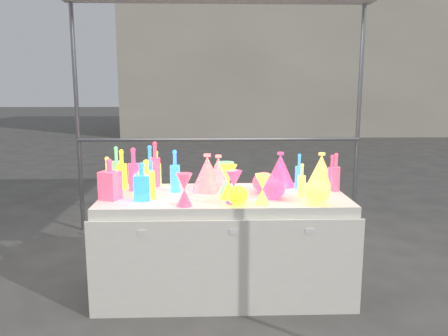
{
  "coord_description": "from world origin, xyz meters",
  "views": [
    {
      "loc": [
        -0.1,
        -3.17,
        1.51
      ],
      "look_at": [
        0.0,
        0.0,
        0.95
      ],
      "focal_mm": 35.0,
      "sensor_mm": 36.0,
      "label": 1
    }
  ],
  "objects_px": {
    "lampshade_0": "(207,173)",
    "cardboard_box_closed": "(163,207)",
    "hourglass_0": "(184,190)",
    "display_table": "(224,243)",
    "globe_0": "(238,196)",
    "bottle_0": "(156,168)",
    "decanter_0": "(146,179)"
  },
  "relations": [
    {
      "from": "bottle_0",
      "to": "lampshade_0",
      "type": "distance_m",
      "value": 0.46
    },
    {
      "from": "cardboard_box_closed",
      "to": "bottle_0",
      "type": "bearing_deg",
      "value": -109.51
    },
    {
      "from": "cardboard_box_closed",
      "to": "decanter_0",
      "type": "bearing_deg",
      "value": -111.24
    },
    {
      "from": "lampshade_0",
      "to": "globe_0",
      "type": "bearing_deg",
      "value": -88.61
    },
    {
      "from": "cardboard_box_closed",
      "to": "lampshade_0",
      "type": "bearing_deg",
      "value": -96.52
    },
    {
      "from": "hourglass_0",
      "to": "globe_0",
      "type": "xyz_separation_m",
      "value": [
        0.36,
        0.02,
        -0.05
      ]
    },
    {
      "from": "bottle_0",
      "to": "hourglass_0",
      "type": "distance_m",
      "value": 0.7
    },
    {
      "from": "bottle_0",
      "to": "decanter_0",
      "type": "relative_size",
      "value": 1.02
    },
    {
      "from": "hourglass_0",
      "to": "cardboard_box_closed",
      "type": "bearing_deg",
      "value": 100.28
    },
    {
      "from": "display_table",
      "to": "bottle_0",
      "type": "bearing_deg",
      "value": 147.92
    },
    {
      "from": "bottle_0",
      "to": "display_table",
      "type": "bearing_deg",
      "value": -32.08
    },
    {
      "from": "hourglass_0",
      "to": "globe_0",
      "type": "height_order",
      "value": "hourglass_0"
    },
    {
      "from": "hourglass_0",
      "to": "lampshade_0",
      "type": "xyz_separation_m",
      "value": [
        0.15,
        0.44,
        0.03
      ]
    },
    {
      "from": "cardboard_box_closed",
      "to": "bottle_0",
      "type": "height_order",
      "value": "bottle_0"
    },
    {
      "from": "display_table",
      "to": "hourglass_0",
      "type": "bearing_deg",
      "value": -131.59
    },
    {
      "from": "cardboard_box_closed",
      "to": "decanter_0",
      "type": "xyz_separation_m",
      "value": [
        0.1,
        -1.88,
        0.71
      ]
    },
    {
      "from": "decanter_0",
      "to": "globe_0",
      "type": "bearing_deg",
      "value": -28.4
    },
    {
      "from": "decanter_0",
      "to": "globe_0",
      "type": "height_order",
      "value": "decanter_0"
    },
    {
      "from": "cardboard_box_closed",
      "to": "globe_0",
      "type": "xyz_separation_m",
      "value": [
        0.74,
        -2.09,
        0.63
      ]
    },
    {
      "from": "cardboard_box_closed",
      "to": "globe_0",
      "type": "distance_m",
      "value": 2.31
    },
    {
      "from": "display_table",
      "to": "bottle_0",
      "type": "xyz_separation_m",
      "value": [
        -0.54,
        0.34,
        0.52
      ]
    },
    {
      "from": "bottle_0",
      "to": "globe_0",
      "type": "xyz_separation_m",
      "value": [
        0.62,
        -0.63,
        -0.08
      ]
    },
    {
      "from": "bottle_0",
      "to": "globe_0",
      "type": "bearing_deg",
      "value": -45.59
    },
    {
      "from": "globe_0",
      "to": "cardboard_box_closed",
      "type": "bearing_deg",
      "value": 109.5
    },
    {
      "from": "lampshade_0",
      "to": "cardboard_box_closed",
      "type": "bearing_deg",
      "value": 83.1
    },
    {
      "from": "cardboard_box_closed",
      "to": "globe_0",
      "type": "relative_size",
      "value": 3.31
    },
    {
      "from": "cardboard_box_closed",
      "to": "lampshade_0",
      "type": "height_order",
      "value": "lampshade_0"
    },
    {
      "from": "display_table",
      "to": "hourglass_0",
      "type": "height_order",
      "value": "hourglass_0"
    },
    {
      "from": "lampshade_0",
      "to": "bottle_0",
      "type": "bearing_deg",
      "value": 128.28
    },
    {
      "from": "bottle_0",
      "to": "hourglass_0",
      "type": "xyz_separation_m",
      "value": [
        0.26,
        -0.65,
        -0.03
      ]
    },
    {
      "from": "bottle_0",
      "to": "lampshade_0",
      "type": "xyz_separation_m",
      "value": [
        0.41,
        -0.21,
        0.0
      ]
    },
    {
      "from": "display_table",
      "to": "globe_0",
      "type": "height_order",
      "value": "globe_0"
    }
  ]
}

